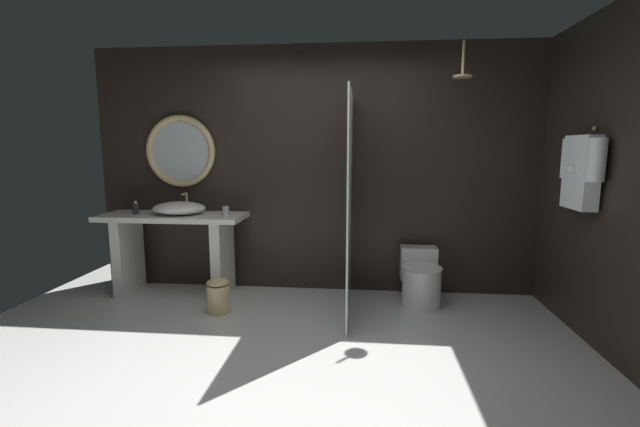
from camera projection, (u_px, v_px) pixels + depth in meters
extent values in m
plane|color=silver|center=(287.00, 375.00, 2.94)|extent=(5.76, 5.76, 0.00)
cube|color=black|center=(317.00, 171.00, 4.62)|extent=(4.80, 0.10, 2.60)
cube|color=black|center=(608.00, 180.00, 3.26)|extent=(0.10, 2.47, 2.60)
cube|color=silver|center=(173.00, 217.00, 4.48)|extent=(1.49, 0.57, 0.05)
cube|color=silver|center=(128.00, 255.00, 4.60)|extent=(0.10, 0.48, 0.81)
cube|color=silver|center=(223.00, 258.00, 4.50)|extent=(0.10, 0.48, 0.81)
ellipsoid|color=white|center=(179.00, 208.00, 4.45)|extent=(0.54, 0.44, 0.13)
cylinder|color=#D6B77F|center=(187.00, 202.00, 4.65)|extent=(0.02, 0.02, 0.21)
cylinder|color=#D6B77F|center=(184.00, 194.00, 4.58)|extent=(0.02, 0.11, 0.02)
cylinder|color=silver|center=(226.00, 211.00, 4.40)|extent=(0.07, 0.07, 0.10)
cylinder|color=#282D28|center=(136.00, 209.00, 4.49)|extent=(0.06, 0.06, 0.11)
cylinder|color=#D6B77F|center=(135.00, 202.00, 4.48)|extent=(0.04, 0.04, 0.02)
torus|color=#D6B77F|center=(180.00, 151.00, 4.64)|extent=(0.77, 0.07, 0.77)
cylinder|color=#B2BCC1|center=(181.00, 151.00, 4.65)|extent=(0.66, 0.01, 0.66)
cube|color=silver|center=(350.00, 205.00, 3.97)|extent=(0.02, 1.23, 2.04)
cylinder|color=#D6B77F|center=(463.00, 58.00, 3.89)|extent=(0.02, 0.02, 0.30)
cylinder|color=#D6B77F|center=(462.00, 77.00, 3.91)|extent=(0.17, 0.17, 0.02)
sphere|color=#D6B77F|center=(595.00, 129.00, 3.32)|extent=(0.04, 0.04, 0.04)
cube|color=white|center=(581.00, 172.00, 3.38)|extent=(0.12, 0.38, 0.58)
cylinder|color=white|center=(597.00, 160.00, 3.16)|extent=(0.12, 0.12, 0.32)
cylinder|color=white|center=(569.00, 158.00, 3.58)|extent=(0.12, 0.12, 0.32)
sphere|color=white|center=(571.00, 169.00, 3.39)|extent=(0.07, 0.07, 0.07)
cylinder|color=white|center=(421.00, 287.00, 4.20)|extent=(0.38, 0.38, 0.39)
ellipsoid|color=white|center=(422.00, 267.00, 4.17)|extent=(0.39, 0.43, 0.02)
cube|color=white|center=(418.00, 263.00, 4.46)|extent=(0.37, 0.20, 0.34)
cylinder|color=#D6B77F|center=(218.00, 299.00, 4.05)|extent=(0.21, 0.21, 0.27)
ellipsoid|color=#D6B77F|center=(218.00, 282.00, 4.02)|extent=(0.21, 0.21, 0.06)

